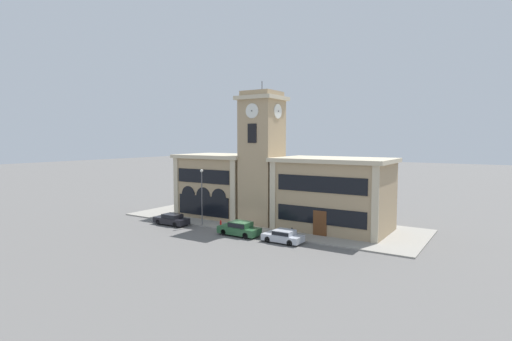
{
  "coord_description": "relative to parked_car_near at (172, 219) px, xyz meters",
  "views": [
    {
      "loc": [
        25.08,
        -35.53,
        10.28
      ],
      "look_at": [
        0.51,
        2.95,
        6.67
      ],
      "focal_mm": 28.0,
      "sensor_mm": 36.0,
      "label": 1
    }
  ],
  "objects": [
    {
      "name": "bollard",
      "position": [
        15.34,
        1.65,
        -0.03
      ],
      "size": [
        0.18,
        0.18,
        1.06
      ],
      "color": "black",
      "rests_on": "sidewalk_kerb"
    },
    {
      "name": "clock_tower",
      "position": [
        8.87,
        6.25,
        7.29
      ],
      "size": [
        4.92,
        4.92,
        17.09
      ],
      "color": "tan",
      "rests_on": "ground_plane"
    },
    {
      "name": "parked_car_mid",
      "position": [
        9.94,
        -0.0,
        0.1
      ],
      "size": [
        4.62,
        1.94,
        1.53
      ],
      "rotation": [
        0.0,
        0.0,
        3.13
      ],
      "color": "#285633",
      "rests_on": "ground_plane"
    },
    {
      "name": "town_hall_left_wing",
      "position": [
        1.48,
        7.8,
        3.46
      ],
      "size": [
        10.66,
        8.1,
        8.25
      ],
      "color": "tan",
      "rests_on": "ground_plane"
    },
    {
      "name": "parked_car_far",
      "position": [
        15.23,
        0.0,
        -0.02
      ],
      "size": [
        4.05,
        1.91,
        1.28
      ],
      "rotation": [
        0.0,
        0.0,
        3.13
      ],
      "color": "#B2B7C1",
      "rests_on": "ground_plane"
    },
    {
      "name": "fire_hydrant",
      "position": [
        6.28,
        1.45,
        -0.12
      ],
      "size": [
        0.22,
        0.22,
        0.87
      ],
      "color": "red",
      "rests_on": "sidewalk_kerb"
    },
    {
      "name": "ground_plane",
      "position": [
        8.87,
        1.2,
        -0.69
      ],
      "size": [
        300.0,
        300.0,
        0.0
      ],
      "primitive_type": "plane",
      "color": "#605E5B"
    },
    {
      "name": "street_lamp",
      "position": [
        3.48,
        1.5,
        3.7
      ],
      "size": [
        0.36,
        0.36,
        6.6
      ],
      "color": "#4C4C51",
      "rests_on": "sidewalk_kerb"
    },
    {
      "name": "town_hall_right_wing",
      "position": [
        17.37,
        7.81,
        3.43
      ],
      "size": [
        12.88,
        8.1,
        8.18
      ],
      "color": "tan",
      "rests_on": "ground_plane"
    },
    {
      "name": "parked_car_near",
      "position": [
        0.0,
        0.0,
        0.0
      ],
      "size": [
        4.55,
        1.8,
        1.32
      ],
      "rotation": [
        0.0,
        0.0,
        3.13
      ],
      "color": "black",
      "rests_on": "ground_plane"
    },
    {
      "name": "sidewalk_kerb",
      "position": [
        8.87,
        7.37,
        -0.62
      ],
      "size": [
        37.18,
        12.34,
        0.15
      ],
      "color": "gray",
      "rests_on": "ground_plane"
    }
  ]
}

